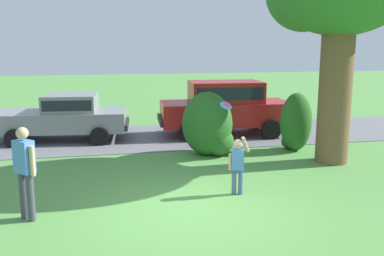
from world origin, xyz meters
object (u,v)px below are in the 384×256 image
(child_thrower, at_px, (238,162))
(adult_onlooker, at_px, (25,168))
(parked_sedan, at_px, (65,115))
(parked_suv, at_px, (225,105))
(frisbee, at_px, (226,106))

(child_thrower, distance_m, adult_onlooker, 4.24)
(parked_sedan, xyz_separation_m, parked_suv, (5.49, -0.30, 0.23))
(parked_suv, height_order, child_thrower, parked_suv)
(frisbee, bearing_deg, adult_onlooker, -164.09)
(parked_sedan, relative_size, frisbee, 14.72)
(adult_onlooker, bearing_deg, child_thrower, 7.06)
(child_thrower, bearing_deg, adult_onlooker, -172.94)
(parked_sedan, xyz_separation_m, child_thrower, (4.02, -6.30, -0.13))
(parked_sedan, relative_size, parked_suv, 0.95)
(parked_sedan, bearing_deg, child_thrower, -57.44)
(adult_onlooker, bearing_deg, parked_sedan, 88.54)
(parked_suv, xyz_separation_m, adult_onlooker, (-5.67, -6.53, -0.09))
(child_thrower, relative_size, frisbee, 4.16)
(parked_sedan, distance_m, adult_onlooker, 6.83)
(frisbee, relative_size, adult_onlooker, 0.18)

